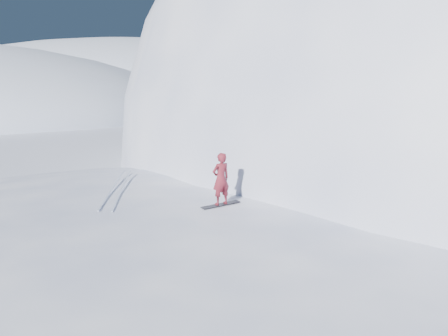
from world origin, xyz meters
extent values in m
plane|color=white|center=(0.00, 0.00, 0.00)|extent=(400.00, 400.00, 0.00)
ellipsoid|color=white|center=(1.00, 3.00, 0.00)|extent=(36.00, 28.00, 4.80)
ellipsoid|color=white|center=(10.00, 20.00, 0.00)|extent=(28.00, 24.00, 18.00)
ellipsoid|color=white|center=(-40.00, 110.00, 0.00)|extent=(140.00, 90.00, 36.00)
ellipsoid|color=white|center=(-2.00, 6.00, 0.00)|extent=(7.00, 6.30, 1.00)
ellipsoid|color=white|center=(7.00, 4.00, 0.00)|extent=(4.00, 3.60, 0.60)
cube|color=black|center=(2.39, 3.65, 2.41)|extent=(1.33, 1.17, 0.02)
imported|color=maroon|center=(2.39, 3.65, 3.34)|extent=(0.79, 0.76, 1.83)
cube|color=silver|center=(-2.24, 5.46, 2.42)|extent=(1.31, 5.88, 0.04)
cube|color=silver|center=(-1.84, 5.46, 2.42)|extent=(1.47, 5.85, 0.04)
camera|label=1|loc=(3.92, -9.58, 6.75)|focal=32.00mm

